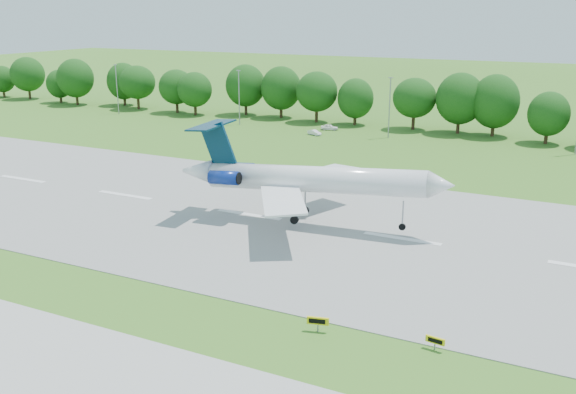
% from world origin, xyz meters
% --- Properties ---
extents(ground, '(600.00, 600.00, 0.00)m').
position_xyz_m(ground, '(0.00, 0.00, 0.00)').
color(ground, '#37661A').
rests_on(ground, ground).
extents(runway, '(400.00, 45.00, 0.08)m').
position_xyz_m(runway, '(0.00, 25.00, 0.04)').
color(runway, gray).
rests_on(runway, ground).
extents(tree_line, '(288.40, 8.40, 10.40)m').
position_xyz_m(tree_line, '(0.00, 92.00, 6.19)').
color(tree_line, '#382314').
rests_on(tree_line, ground).
extents(light_poles, '(175.90, 0.25, 12.19)m').
position_xyz_m(light_poles, '(-2.50, 82.00, 6.34)').
color(light_poles, gray).
rests_on(light_poles, ground).
extents(airliner, '(34.15, 24.73, 11.32)m').
position_xyz_m(airliner, '(-12.69, 24.83, 5.82)').
color(airliner, white).
rests_on(airliner, ground).
extents(taxi_sign_left, '(1.80, 0.64, 1.27)m').
position_xyz_m(taxi_sign_left, '(0.21, 0.82, 0.94)').
color(taxi_sign_left, gray).
rests_on(taxi_sign_left, ground).
extents(taxi_sign_centre, '(1.54, 0.38, 1.08)m').
position_xyz_m(taxi_sign_centre, '(9.42, 2.15, 0.79)').
color(taxi_sign_centre, gray).
rests_on(taxi_sign_centre, ground).
extents(service_vehicle_a, '(3.40, 2.27, 1.06)m').
position_xyz_m(service_vehicle_a, '(-34.69, 78.06, 0.53)').
color(service_vehicle_a, silver).
rests_on(service_vehicle_a, ground).
extents(service_vehicle_b, '(3.92, 2.39, 1.25)m').
position_xyz_m(service_vehicle_b, '(-34.10, 84.75, 0.62)').
color(service_vehicle_b, white).
rests_on(service_vehicle_b, ground).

